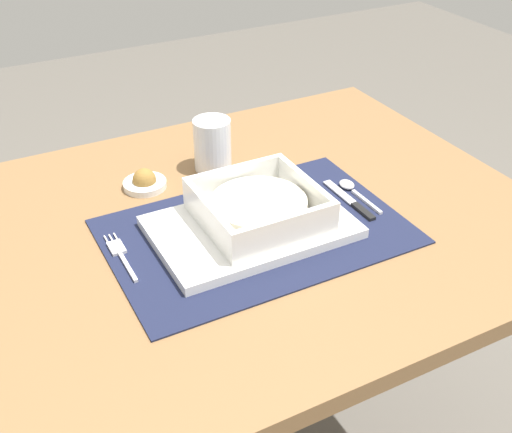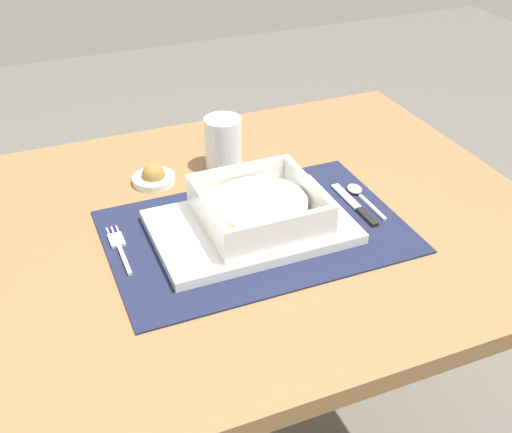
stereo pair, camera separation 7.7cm
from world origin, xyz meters
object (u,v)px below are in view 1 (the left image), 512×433
Objects in this scene: condiment_saucer at (145,182)px; dining_table at (240,266)px; drinking_glass at (213,147)px; spoon at (352,189)px; fork at (120,253)px; butter_knife at (352,202)px; porridge_bowl at (259,209)px.

dining_table is at bearing -59.20° from condiment_saucer.
dining_table is 10.25× the size of drinking_glass.
spoon reaches higher than dining_table.
butter_knife reaches higher than fork.
condiment_saucer reaches higher than dining_table.
dining_table is at bearing -101.20° from drinking_glass.
butter_knife is (0.17, -0.01, -0.03)m from porridge_bowl.
butter_knife is at bearing -37.04° from condiment_saucer.
spoon is at bearing -4.05° from dining_table.
drinking_glass is at bearing 78.80° from dining_table.
porridge_bowl is 0.18m from butter_knife.
condiment_saucer is (-0.14, -0.01, -0.03)m from drinking_glass.
drinking_glass is (-0.15, 0.23, 0.04)m from butter_knife.
porridge_bowl reaches higher than butter_knife.
condiment_saucer is (-0.10, 0.17, 0.11)m from dining_table.
spoon is 0.81× the size of butter_knife.
spoon is 0.27m from drinking_glass.
fork is at bearing -179.64° from spoon.
fork is 0.20m from condiment_saucer.
porridge_bowl is (0.01, -0.04, 0.14)m from dining_table.
condiment_saucer is (0.10, 0.18, 0.01)m from fork.
drinking_glass is at bearing 84.65° from porridge_bowl.
fork is at bearing 170.89° from porridge_bowl.
porridge_bowl reaches higher than spoon.
condiment_saucer reaches higher than fork.
drinking_glass is (0.24, 0.18, 0.04)m from fork.
fork is at bearing 176.84° from butter_knife.
butter_knife is 0.28m from drinking_glass.
spoon is (0.20, 0.03, -0.03)m from porridge_bowl.
porridge_bowl is 0.20m from spoon.
fork is 1.16× the size of spoon.
spoon is 0.37m from condiment_saucer.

